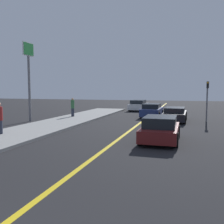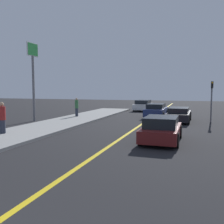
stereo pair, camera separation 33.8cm
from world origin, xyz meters
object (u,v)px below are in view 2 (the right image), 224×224
at_px(pedestrian_far_standing, 2,118).
at_px(roadside_sign, 33,67).
at_px(car_near_right_lane, 161,129).
at_px(car_parked_left_lot, 143,105).
at_px(car_far_distant, 156,110).
at_px(car_ahead_center, 179,114).
at_px(pedestrian_by_sign, 77,107).
at_px(traffic_light, 212,97).

xyz_separation_m(pedestrian_far_standing, roadside_sign, (-2.36, 6.41, 3.55)).
relative_size(car_near_right_lane, pedestrian_far_standing, 2.18).
height_order(car_parked_left_lot, roadside_sign, roadside_sign).
bearing_deg(roadside_sign, car_parked_left_lot, 63.15).
bearing_deg(roadside_sign, car_far_distant, 34.27).
height_order(car_ahead_center, pedestrian_far_standing, pedestrian_far_standing).
xyz_separation_m(car_far_distant, car_parked_left_lot, (-2.64, 7.05, 0.02)).
height_order(car_near_right_lane, car_ahead_center, car_near_right_lane).
bearing_deg(car_far_distant, pedestrian_by_sign, -154.63).
bearing_deg(pedestrian_by_sign, traffic_light, 2.22).
bearing_deg(car_ahead_center, pedestrian_by_sign, -177.16).
relative_size(car_ahead_center, traffic_light, 1.41).
bearing_deg(traffic_light, roadside_sign, -165.31).
distance_m(pedestrian_by_sign, traffic_light, 11.99).
bearing_deg(car_near_right_lane, car_far_distant, 99.68).
relative_size(car_near_right_lane, pedestrian_by_sign, 2.28).
distance_m(car_ahead_center, pedestrian_by_sign, 9.41).
xyz_separation_m(car_far_distant, traffic_light, (4.85, -2.70, 1.46)).
bearing_deg(pedestrian_far_standing, roadside_sign, 110.22).
bearing_deg(roadside_sign, car_ahead_center, 16.50).
bearing_deg(roadside_sign, pedestrian_far_standing, -69.78).
xyz_separation_m(pedestrian_far_standing, traffic_light, (11.97, 10.16, 1.03)).
bearing_deg(car_ahead_center, car_far_distant, 129.58).
height_order(car_ahead_center, roadside_sign, roadside_sign).
height_order(car_ahead_center, pedestrian_by_sign, pedestrian_by_sign).
height_order(car_far_distant, roadside_sign, roadside_sign).
bearing_deg(car_far_distant, car_parked_left_lot, 111.82).
distance_m(car_parked_left_lot, pedestrian_far_standing, 20.41).
xyz_separation_m(car_near_right_lane, pedestrian_far_standing, (-9.02, -1.26, 0.43)).
height_order(car_far_distant, traffic_light, traffic_light).
distance_m(pedestrian_far_standing, traffic_light, 15.74).
relative_size(car_parked_left_lot, pedestrian_by_sign, 2.59).
relative_size(car_ahead_center, car_parked_left_lot, 1.04).
height_order(car_near_right_lane, car_far_distant, car_near_right_lane).
bearing_deg(car_near_right_lane, traffic_light, 72.02).
height_order(car_parked_left_lot, pedestrian_far_standing, pedestrian_far_standing).
xyz_separation_m(car_near_right_lane, traffic_light, (2.96, 8.90, 1.46)).
distance_m(car_far_distant, pedestrian_by_sign, 7.77).
bearing_deg(car_near_right_lane, car_parked_left_lot, 104.05).
xyz_separation_m(car_near_right_lane, car_parked_left_lot, (-4.54, 18.65, 0.02)).
relative_size(car_parked_left_lot, pedestrian_far_standing, 2.48).
bearing_deg(pedestrian_far_standing, traffic_light, 40.33).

